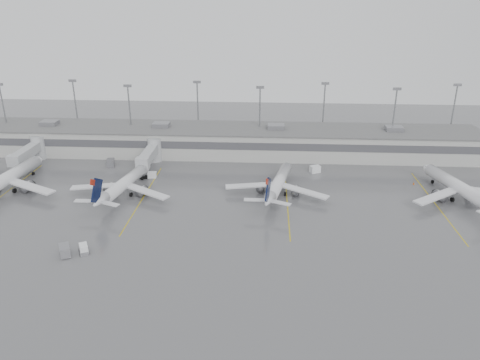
# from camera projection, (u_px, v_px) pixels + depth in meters

# --- Properties ---
(ground) EXTENTS (260.00, 260.00, 0.00)m
(ground) POSITION_uv_depth(u_px,v_px,m) (201.00, 249.00, 91.19)
(ground) COLOR #565658
(ground) RESTS_ON ground
(terminal) EXTENTS (152.00, 17.00, 9.45)m
(terminal) POSITION_uv_depth(u_px,v_px,m) (227.00, 140.00, 143.25)
(terminal) COLOR #AEAEA9
(terminal) RESTS_ON ground
(light_masts) EXTENTS (142.40, 8.00, 20.60)m
(light_masts) POSITION_uv_depth(u_px,v_px,m) (228.00, 111.00, 145.63)
(light_masts) COLOR gray
(light_masts) RESTS_ON ground
(jet_bridge_left) EXTENTS (4.00, 17.20, 7.00)m
(jet_bridge_left) POSITION_uv_depth(u_px,v_px,m) (32.00, 151.00, 135.09)
(jet_bridge_left) COLOR #A3A5A8
(jet_bridge_left) RESTS_ON ground
(jet_bridge_right) EXTENTS (4.00, 17.20, 7.00)m
(jet_bridge_right) POSITION_uv_depth(u_px,v_px,m) (151.00, 153.00, 133.15)
(jet_bridge_right) COLOR #A3A5A8
(jet_bridge_right) RESTS_ON ground
(stand_markings) EXTENTS (105.25, 40.00, 0.01)m
(stand_markings) POSITION_uv_depth(u_px,v_px,m) (215.00, 198.00, 113.38)
(stand_markings) COLOR #C3A90B
(stand_markings) RESTS_ON ground
(jet_far_left) EXTENTS (29.16, 32.83, 10.63)m
(jet_far_left) POSITION_uv_depth(u_px,v_px,m) (6.00, 179.00, 116.19)
(jet_far_left) COLOR silver
(jet_far_left) RESTS_ON ground
(jet_mid_left) EXTENTS (25.51, 28.86, 9.42)m
(jet_mid_left) POSITION_uv_depth(u_px,v_px,m) (124.00, 184.00, 114.37)
(jet_mid_left) COLOR silver
(jet_mid_left) RESTS_ON ground
(jet_mid_right) EXTENTS (25.21, 28.55, 9.35)m
(jet_mid_right) POSITION_uv_depth(u_px,v_px,m) (278.00, 183.00, 114.72)
(jet_mid_right) COLOR silver
(jet_mid_right) RESTS_ON ground
(jet_far_right) EXTENTS (26.73, 30.39, 10.07)m
(jet_far_right) POSITION_uv_depth(u_px,v_px,m) (461.00, 188.00, 111.44)
(jet_far_right) COLOR silver
(jet_far_right) RESTS_ON ground
(baggage_tug) EXTENTS (2.73, 3.20, 1.76)m
(baggage_tug) POSITION_uv_depth(u_px,v_px,m) (84.00, 250.00, 89.69)
(baggage_tug) COLOR white
(baggage_tug) RESTS_ON ground
(baggage_cart) EXTENTS (3.10, 3.69, 2.06)m
(baggage_cart) POSITION_uv_depth(u_px,v_px,m) (65.00, 251.00, 88.61)
(baggage_cart) COLOR slate
(baggage_cart) RESTS_ON ground
(gse_uld_a) EXTENTS (2.64, 2.00, 1.70)m
(gse_uld_a) POSITION_uv_depth(u_px,v_px,m) (26.00, 163.00, 134.47)
(gse_uld_a) COLOR white
(gse_uld_a) RESTS_ON ground
(gse_uld_b) EXTENTS (2.33, 1.63, 1.59)m
(gse_uld_b) POSITION_uv_depth(u_px,v_px,m) (152.00, 175.00, 125.78)
(gse_uld_b) COLOR white
(gse_uld_b) RESTS_ON ground
(gse_uld_c) EXTENTS (3.16, 2.70, 1.89)m
(gse_uld_c) POSITION_uv_depth(u_px,v_px,m) (315.00, 169.00, 129.36)
(gse_uld_c) COLOR white
(gse_uld_c) RESTS_ON ground
(gse_loader) EXTENTS (2.63, 3.56, 2.01)m
(gse_loader) POSITION_uv_depth(u_px,v_px,m) (111.00, 163.00, 134.00)
(gse_loader) COLOR slate
(gse_loader) RESTS_ON ground
(cone_a) EXTENTS (0.38, 0.38, 0.60)m
(cone_a) POSITION_uv_depth(u_px,v_px,m) (17.00, 169.00, 131.21)
(cone_a) COLOR #DF5904
(cone_a) RESTS_ON ground
(cone_b) EXTENTS (0.42, 0.42, 0.67)m
(cone_b) POSITION_uv_depth(u_px,v_px,m) (140.00, 177.00, 125.37)
(cone_b) COLOR #DF5904
(cone_b) RESTS_ON ground
(cone_c) EXTENTS (0.39, 0.39, 0.62)m
(cone_c) POSITION_uv_depth(u_px,v_px,m) (279.00, 186.00, 119.58)
(cone_c) COLOR #DF5904
(cone_c) RESTS_ON ground
(cone_d) EXTENTS (0.43, 0.43, 0.69)m
(cone_d) POSITION_uv_depth(u_px,v_px,m) (414.00, 183.00, 121.49)
(cone_d) COLOR #DF5904
(cone_d) RESTS_ON ground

